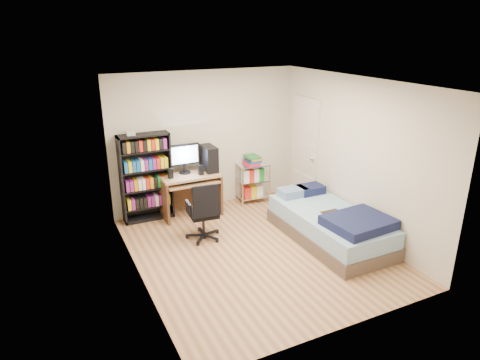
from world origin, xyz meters
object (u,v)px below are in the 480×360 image
media_shelf (146,177)px  office_chair (204,221)px  computer_desk (194,177)px  bed (331,224)px

media_shelf → office_chair: 1.38m
computer_desk → office_chair: computer_desk is taller
office_chair → bed: 1.99m
media_shelf → office_chair: media_shelf is taller
media_shelf → office_chair: (0.60, -1.15, -0.48)m
computer_desk → bed: computer_desk is taller
bed → computer_desk: bearing=128.8°
media_shelf → computer_desk: bearing=-8.0°
office_chair → computer_desk: bearing=82.9°
computer_desk → bed: (1.55, -1.93, -0.43)m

